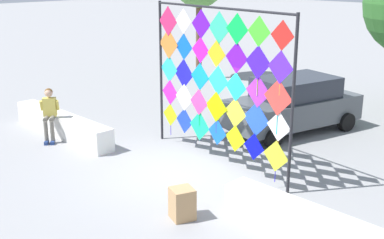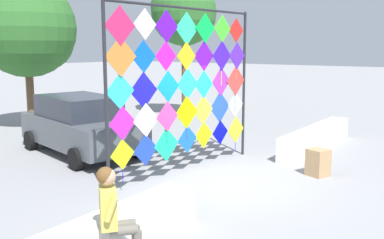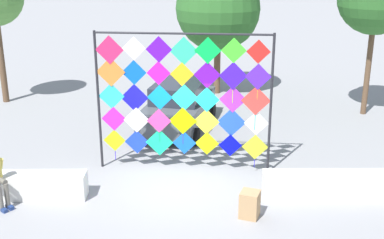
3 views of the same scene
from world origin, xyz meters
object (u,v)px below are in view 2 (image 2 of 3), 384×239
(cardboard_box_large, at_px, (318,162))
(tree_palm_like, at_px, (181,12))
(seated_vendor, at_px, (116,213))
(tree_broadleaf, at_px, (30,31))
(kite_display_rack, at_px, (187,80))
(parked_car, at_px, (81,125))

(cardboard_box_large, xyz_separation_m, tree_palm_like, (5.20, 7.82, 4.05))
(seated_vendor, height_order, tree_broadleaf, tree_broadleaf)
(seated_vendor, xyz_separation_m, tree_broadleaf, (5.84, 10.06, 2.64))
(kite_display_rack, bearing_deg, tree_palm_like, 37.61)
(tree_broadleaf, bearing_deg, cardboard_box_large, -89.49)
(parked_car, relative_size, cardboard_box_large, 7.11)
(seated_vendor, relative_size, tree_palm_like, 0.26)
(parked_car, bearing_deg, seated_vendor, -126.95)
(parked_car, xyz_separation_m, tree_broadleaf, (1.63, 4.46, 2.69))
(tree_palm_like, bearing_deg, cardboard_box_large, -123.64)
(tree_palm_like, bearing_deg, kite_display_rack, -142.39)
(kite_display_rack, bearing_deg, tree_broadleaf, 79.72)
(cardboard_box_large, distance_m, tree_broadleaf, 11.06)
(seated_vendor, xyz_separation_m, cardboard_box_large, (5.94, -0.53, -0.56))
(seated_vendor, bearing_deg, tree_broadleaf, 59.84)
(seated_vendor, relative_size, tree_broadleaf, 0.28)
(cardboard_box_large, xyz_separation_m, tree_broadleaf, (-0.09, 10.59, 3.20))
(parked_car, height_order, cardboard_box_large, parked_car)
(kite_display_rack, height_order, parked_car, kite_display_rack)
(kite_display_rack, distance_m, seated_vendor, 5.05)
(tree_broadleaf, bearing_deg, tree_palm_like, -27.59)
(cardboard_box_large, relative_size, tree_palm_like, 0.11)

